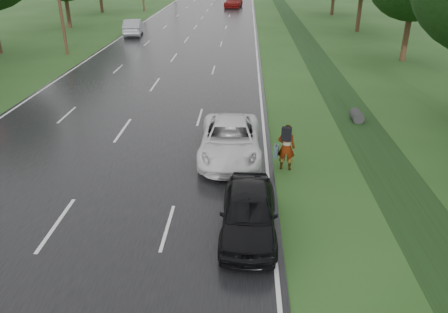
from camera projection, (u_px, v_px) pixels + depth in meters
name	position (u px, v px, depth m)	size (l,w,h in m)	color
ground	(57.00, 225.00, 13.67)	(220.00, 220.00, 0.00)	#224518
road	(200.00, 21.00, 54.37)	(14.00, 180.00, 0.04)	black
edge_stripe_east	(254.00, 21.00, 54.06)	(0.12, 180.00, 0.01)	silver
edge_stripe_west	(146.00, 20.00, 54.66)	(0.12, 180.00, 0.01)	silver
center_line	(200.00, 21.00, 54.36)	(0.12, 180.00, 0.01)	silver
drainage_ditch	(328.00, 76.00, 30.06)	(2.20, 120.00, 0.56)	black
pedestrian	(286.00, 147.00, 16.83)	(0.88, 0.86, 1.86)	#A5998C
white_pickup	(230.00, 140.00, 17.91)	(2.44, 5.29, 1.47)	white
dark_sedan	(249.00, 212.00, 12.99)	(1.66, 4.13, 1.41)	black
silver_sedan	(133.00, 27.00, 44.78)	(1.67, 4.80, 1.58)	gray
far_car_red	(234.00, 2.00, 67.52)	(2.31, 5.68, 1.65)	maroon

